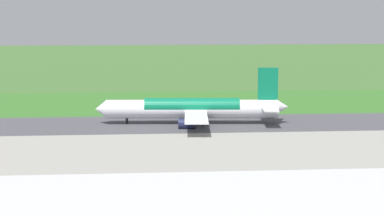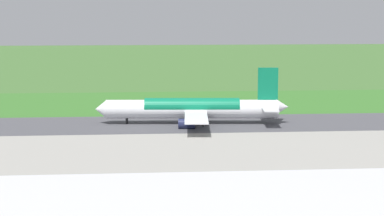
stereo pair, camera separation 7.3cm
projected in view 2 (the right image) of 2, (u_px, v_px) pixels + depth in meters
ground_plane at (178, 124)px, 189.04m from camera, size 800.00×800.00×0.00m
runway_asphalt at (178, 124)px, 189.04m from camera, size 600.00×29.14×0.06m
apron_concrete at (192, 162)px, 143.03m from camera, size 440.00×110.00×0.05m
grass_verge_foreground at (172, 107)px, 221.30m from camera, size 600.00×80.00×0.04m
airliner_main at (193, 109)px, 188.71m from camera, size 54.15×44.32×15.88m
no_stopping_sign at (176, 103)px, 220.13m from camera, size 0.60×0.10×2.35m
traffic_cone_orange at (152, 106)px, 220.80m from camera, size 0.40×0.40×0.55m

